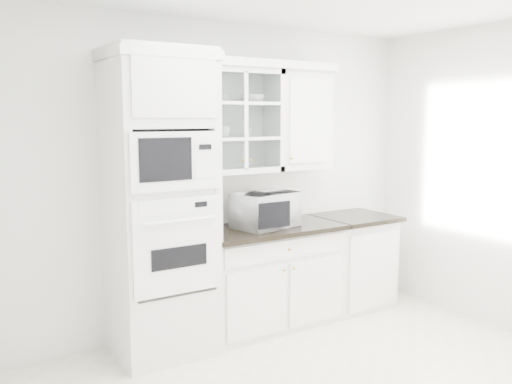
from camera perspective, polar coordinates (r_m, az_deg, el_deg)
room_shell at (r=3.76m, az=6.35°, el=6.26°), size 4.00×3.50×2.70m
oven_column at (r=4.29m, az=-10.01°, el=-1.39°), size 0.76×0.68×2.40m
base_cabinet_run at (r=4.95m, az=1.30°, el=-8.77°), size 1.32×0.67×0.92m
extra_base_cabinet at (r=5.55m, az=10.04°, el=-7.06°), size 0.72×0.67×0.92m
upper_cabinet_glass at (r=4.73m, az=-2.11°, el=7.49°), size 0.80×0.33×0.90m
upper_cabinet_solid at (r=5.10m, az=4.53°, el=7.50°), size 0.55×0.33×0.90m
crown_molding at (r=4.68m, az=-3.13°, el=13.43°), size 2.14×0.38×0.07m
countertop_microwave at (r=4.77m, az=0.89°, el=-1.86°), size 0.61×0.54×0.31m
bowl_a at (r=4.62m, az=-4.26°, el=9.78°), size 0.27×0.27×0.05m
bowl_b at (r=4.80m, az=-0.39°, el=9.81°), size 0.25×0.25×0.07m
cup_a at (r=4.66m, az=-3.51°, el=6.34°), size 0.12×0.12×0.09m
cup_b at (r=4.80m, az=-0.94°, el=6.31°), size 0.10×0.10×0.08m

